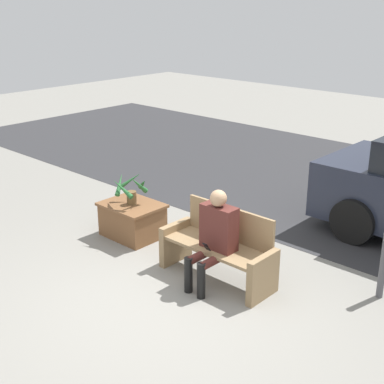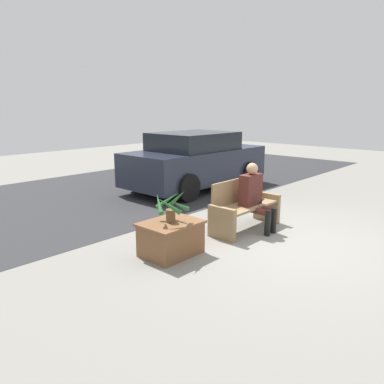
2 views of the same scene
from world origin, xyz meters
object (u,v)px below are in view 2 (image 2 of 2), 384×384
object	(u,v)px
bench	(244,207)
bollard_post	(254,184)
planter_box	(171,237)
person_seated	(254,194)
parked_car	(196,161)
potted_plant	(170,206)

from	to	relation	value
bench	bollard_post	xyz separation A→B (m)	(1.74, 0.93, 0.04)
planter_box	bench	bearing A→B (deg)	-3.11
bench	person_seated	size ratio (longest dim) A/B	1.24
bench	planter_box	world-z (taller)	bench
bench	planter_box	distance (m)	1.78
parked_car	bollard_post	bearing A→B (deg)	-97.89
parked_car	bollard_post	world-z (taller)	parked_car
bench	planter_box	xyz separation A→B (m)	(-1.77, 0.10, -0.14)
bench	potted_plant	distance (m)	1.82
person_seated	planter_box	distance (m)	1.90
bench	potted_plant	bearing A→B (deg)	177.02
bollard_post	parked_car	bearing A→B (deg)	82.11
parked_car	planter_box	bearing A→B (deg)	-142.56
bench	person_seated	xyz separation A→B (m)	(0.06, -0.18, 0.27)
potted_plant	bench	bearing A→B (deg)	-2.98
potted_plant	bollard_post	bearing A→B (deg)	13.32
bench	bollard_post	bearing A→B (deg)	28.04
planter_box	potted_plant	bearing A→B (deg)	-139.14
person_seated	bollard_post	size ratio (longest dim) A/B	1.42
person_seated	bollard_post	distance (m)	2.02
person_seated	planter_box	bearing A→B (deg)	171.49
planter_box	potted_plant	size ratio (longest dim) A/B	1.59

